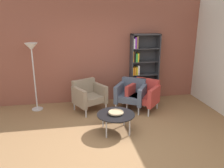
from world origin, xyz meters
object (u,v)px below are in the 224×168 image
at_px(bookshelf_tall, 141,68).
at_px(decorative_bowl, 116,112).
at_px(floor_lamp_torchiere, 32,55).
at_px(armchair_by_bookshelf, 131,94).
at_px(coffee_table_low, 116,115).
at_px(armchair_spare_guest, 88,95).
at_px(armchair_corner_red, 144,94).

height_order(bookshelf_tall, decorative_bowl, bookshelf_tall).
bearing_deg(floor_lamp_torchiere, armchair_by_bookshelf, -8.47).
bearing_deg(coffee_table_low, armchair_by_bookshelf, 61.02).
distance_m(decorative_bowl, floor_lamp_torchiere, 2.57).
xyz_separation_m(decorative_bowl, armchair_spare_guest, (-0.47, 1.26, -0.02)).
distance_m(bookshelf_tall, armchair_by_bookshelf, 0.91).
relative_size(coffee_table_low, armchair_by_bookshelf, 0.85).
bearing_deg(armchair_corner_red, coffee_table_low, -90.15).
bearing_deg(armchair_corner_red, bookshelf_tall, 120.91).
bearing_deg(floor_lamp_torchiere, armchair_corner_red, -9.84).
height_order(armchair_spare_guest, armchair_corner_red, same).
distance_m(armchair_spare_guest, armchair_by_bookshelf, 1.12).
xyz_separation_m(coffee_table_low, armchair_corner_red, (0.94, 1.05, 0.04)).
relative_size(bookshelf_tall, decorative_bowl, 5.94).
bearing_deg(armchair_spare_guest, armchair_by_bookshelf, -32.29).
distance_m(armchair_spare_guest, floor_lamp_torchiere, 1.71).
height_order(decorative_bowl, floor_lamp_torchiere, floor_lamp_torchiere).
xyz_separation_m(bookshelf_tall, floor_lamp_torchiere, (-2.89, -0.24, 0.51)).
bearing_deg(armchair_spare_guest, floor_lamp_torchiere, 141.46).
distance_m(bookshelf_tall, armchair_corner_red, 0.90).
height_order(bookshelf_tall, armchair_corner_red, bookshelf_tall).
bearing_deg(decorative_bowl, coffee_table_low, -93.58).
bearing_deg(armchair_by_bookshelf, decorative_bowl, -87.45).
xyz_separation_m(armchair_corner_red, floor_lamp_torchiere, (-2.75, 0.48, 1.03)).
relative_size(armchair_by_bookshelf, armchair_corner_red, 0.99).
xyz_separation_m(decorative_bowl, armchair_by_bookshelf, (0.64, 1.16, -0.02)).
distance_m(coffee_table_low, armchair_corner_red, 1.41).
bearing_deg(bookshelf_tall, floor_lamp_torchiere, -175.24).
height_order(armchair_spare_guest, floor_lamp_torchiere, floor_lamp_torchiere).
distance_m(decorative_bowl, armchair_by_bookshelf, 1.33).
xyz_separation_m(armchair_by_bookshelf, armchair_corner_red, (0.30, -0.11, 0.00)).
relative_size(decorative_bowl, armchair_by_bookshelf, 0.34).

